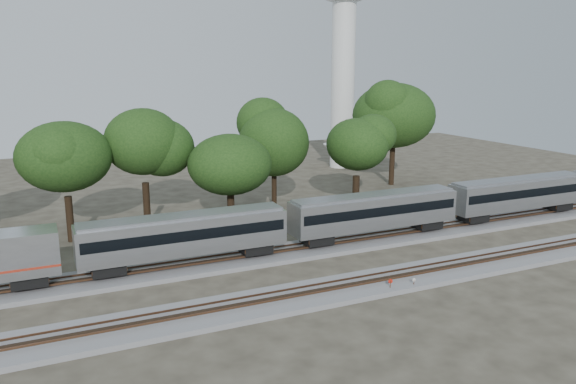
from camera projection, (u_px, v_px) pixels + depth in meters
name	position (u px, v px, depth m)	size (l,w,h in m)	color
ground	(299.00, 278.00, 47.54)	(160.00, 160.00, 0.00)	#383328
track_far	(271.00, 255.00, 52.83)	(160.00, 5.00, 0.73)	slate
track_near	(321.00, 293.00, 43.95)	(160.00, 5.00, 0.73)	slate
train	(376.00, 210.00, 56.81)	(94.19, 3.25, 4.79)	#B8BAC0
switch_stand_red	(390.00, 284.00, 44.44)	(0.35, 0.12, 1.12)	#512D19
switch_stand_white	(414.00, 282.00, 45.13)	(0.29, 0.06, 0.93)	#512D19
switch_lever	(421.00, 285.00, 45.61)	(0.50, 0.30, 0.30)	#512D19
tree_2	(64.00, 157.00, 55.67)	(8.92, 8.92, 12.57)	black
tree_3	(143.00, 142.00, 59.74)	(9.85, 9.85, 13.89)	black
tree_4	(230.00, 165.00, 60.23)	(7.36, 7.36, 10.37)	black
tree_5	(274.00, 142.00, 67.14)	(8.78, 8.78, 12.38)	black
tree_6	(357.00, 144.00, 67.38)	(8.51, 8.51, 12.00)	black
tree_7	(394.00, 116.00, 82.81)	(10.60, 10.60, 14.94)	black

